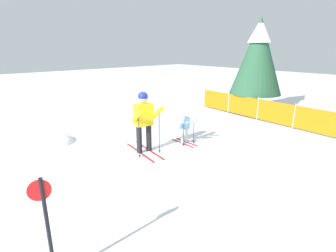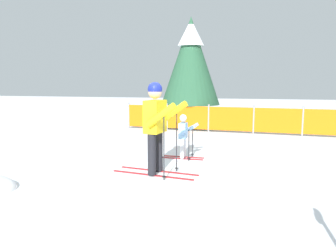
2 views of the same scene
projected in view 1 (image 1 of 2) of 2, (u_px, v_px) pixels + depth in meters
ground_plane at (148, 152)px, 7.91m from camera, size 60.00×60.00×0.00m
skier_adult at (144, 117)px, 7.60m from camera, size 1.76×0.84×1.83m
skier_child at (185, 125)px, 8.47m from camera, size 1.00×0.52×1.06m
safety_fence at (275, 112)px, 10.59m from camera, size 8.05×0.66×1.01m
conifer_far at (258, 55)px, 11.92m from camera, size 2.35×2.35×4.36m
trail_marker at (46, 220)px, 3.32m from camera, size 0.11×0.27×1.52m
snow_mound at (57, 142)px, 8.75m from camera, size 1.18×1.00×0.47m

